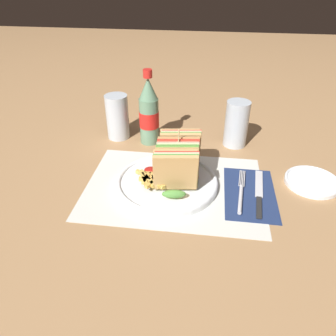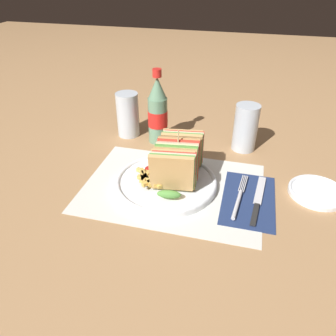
% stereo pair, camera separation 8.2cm
% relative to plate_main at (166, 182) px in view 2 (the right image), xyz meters
% --- Properties ---
extents(ground_plane, '(4.00, 4.00, 0.00)m').
position_rel_plate_main_xyz_m(ground_plane, '(0.03, 0.02, -0.01)').
color(ground_plane, '#9E754C').
extents(placemat, '(0.44, 0.32, 0.00)m').
position_rel_plate_main_xyz_m(placemat, '(0.02, -0.00, -0.01)').
color(placemat, silver).
rests_on(placemat, ground_plane).
extents(plate_main, '(0.25, 0.25, 0.02)m').
position_rel_plate_main_xyz_m(plate_main, '(0.00, 0.00, 0.00)').
color(plate_main, white).
rests_on(plate_main, ground_plane).
extents(club_sandwich, '(0.11, 0.20, 0.14)m').
position_rel_plate_main_xyz_m(club_sandwich, '(0.02, 0.02, 0.06)').
color(club_sandwich, tan).
rests_on(club_sandwich, plate_main).
extents(fries_pile, '(0.09, 0.09, 0.02)m').
position_rel_plate_main_xyz_m(fries_pile, '(-0.03, -0.02, 0.02)').
color(fries_pile, gold).
rests_on(fries_pile, plate_main).
extents(ketchup_blob, '(0.03, 0.03, 0.01)m').
position_rel_plate_main_xyz_m(ketchup_blob, '(-0.05, 0.03, 0.02)').
color(ketchup_blob, maroon).
rests_on(ketchup_blob, plate_main).
extents(napkin, '(0.12, 0.21, 0.00)m').
position_rel_plate_main_xyz_m(napkin, '(0.20, -0.01, -0.01)').
color(napkin, navy).
rests_on(napkin, ground_plane).
extents(fork, '(0.03, 0.17, 0.01)m').
position_rel_plate_main_xyz_m(fork, '(0.18, -0.02, -0.00)').
color(fork, silver).
rests_on(fork, napkin).
extents(knife, '(0.03, 0.19, 0.00)m').
position_rel_plate_main_xyz_m(knife, '(0.23, -0.01, -0.00)').
color(knife, black).
rests_on(knife, napkin).
extents(coke_bottle_near, '(0.06, 0.06, 0.22)m').
position_rel_plate_main_xyz_m(coke_bottle_near, '(-0.08, 0.22, 0.09)').
color(coke_bottle_near, slate).
rests_on(coke_bottle_near, ground_plane).
extents(glass_near, '(0.07, 0.07, 0.14)m').
position_rel_plate_main_xyz_m(glass_near, '(0.18, 0.24, 0.05)').
color(glass_near, silver).
rests_on(glass_near, ground_plane).
extents(glass_far, '(0.07, 0.07, 0.14)m').
position_rel_plate_main_xyz_m(glass_far, '(-0.19, 0.24, 0.06)').
color(glass_far, silver).
rests_on(glass_far, ground_plane).
extents(side_saucer, '(0.14, 0.14, 0.01)m').
position_rel_plate_main_xyz_m(side_saucer, '(0.36, 0.06, -0.00)').
color(side_saucer, white).
rests_on(side_saucer, ground_plane).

